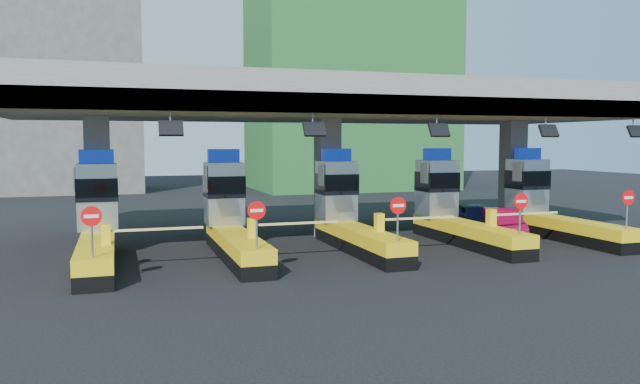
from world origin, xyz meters
name	(u,v)px	position (x,y,z in m)	size (l,w,h in m)	color
ground	(350,248)	(0.00, 0.00, 0.00)	(120.00, 120.00, 0.00)	black
toll_canopy	(329,105)	(0.00, 2.87, 6.13)	(28.00, 12.09, 7.00)	slate
toll_lane_far_left	(97,224)	(-10.00, 0.28, 1.40)	(4.43, 8.00, 4.16)	black
toll_lane_left	(231,219)	(-5.00, 0.28, 1.40)	(4.43, 8.00, 4.16)	black
toll_lane_center	(348,214)	(0.00, 0.28, 1.40)	(4.43, 8.00, 4.16)	black
toll_lane_right	(453,210)	(5.00, 0.28, 1.40)	(4.43, 8.00, 4.16)	black
toll_lane_far_right	(547,207)	(10.00, 0.28, 1.40)	(4.43, 8.00, 4.16)	black
bg_building_scaffold	(349,41)	(12.00, 32.00, 14.00)	(18.00, 12.00, 28.00)	#1E5926
bg_building_concrete	(59,90)	(-14.00, 36.00, 9.00)	(14.00, 10.00, 18.00)	#4C4C49
van	(476,219)	(7.10, 1.72, 0.76)	(1.79, 4.46, 1.52)	black
red_car	(502,224)	(7.40, 0.01, 0.71)	(1.50, 4.31, 1.42)	maroon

